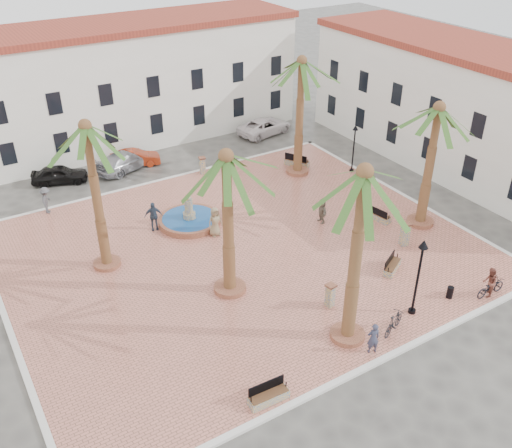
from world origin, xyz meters
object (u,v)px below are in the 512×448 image
object	(u,v)px
palm_sw	(227,174)
litter_bin	(450,292)
bench_se	(392,266)
bench_s	(269,396)
pedestrian_fountain_a	(215,222)
palm_s	(363,192)
palm_nw	(88,142)
bicycle_b	(394,323)
cyclist_b	(490,282)
palm_e	(437,122)
cyclist_a	(373,338)
pedestrian_east	(322,211)
car_red	(135,158)
bollard_n	(202,165)
bicycle_a	(491,287)
bench_e	(378,216)
lamppost_e	(354,140)
bollard_e	(405,234)
pedestrian_north	(46,200)
pedestrian_fountain_b	(153,216)
bollard_se	(330,295)
car_white	(265,126)
car_black	(59,174)
fountain	(190,219)
palm_ne	(301,74)
car_silver	(126,161)
lamppost_s	(420,265)
bench_ne	(297,162)

from	to	relation	value
palm_sw	litter_bin	bearing A→B (deg)	-34.81
palm_sw	bench_se	bearing A→B (deg)	-20.25
bench_s	litter_bin	bearing A→B (deg)	6.87
bench_s	pedestrian_fountain_a	distance (m)	13.35
palm_s	bench_s	bearing A→B (deg)	-165.69
palm_nw	bicycle_b	world-z (taller)	palm_nw
bench_s	cyclist_b	xyz separation A→B (m)	(13.47, 0.01, 0.56)
palm_e	cyclist_a	distance (m)	13.88
pedestrian_east	car_red	size ratio (longest dim) A/B	0.43
bollard_n	litter_bin	world-z (taller)	bollard_n
car_red	bicycle_a	bearing A→B (deg)	-140.48
palm_nw	cyclist_a	world-z (taller)	palm_nw
bench_e	lamppost_e	world-z (taller)	lamppost_e
bollard_e	bollard_n	bearing A→B (deg)	111.08
bicycle_a	palm_nw	bearing A→B (deg)	52.76
bench_e	pedestrian_north	xyz separation A→B (m)	(-17.64, 11.91, 0.65)
bollard_n	bicycle_b	bearing A→B (deg)	-90.37
bench_e	cyclist_a	xyz separation A→B (m)	(-8.36, -8.89, 0.55)
cyclist_a	pedestrian_north	distance (m)	22.78
bicycle_a	pedestrian_fountain_b	size ratio (longest dim) A/B	1.00
palm_s	lamppost_e	bearing A→B (deg)	49.63
bench_e	bollard_se	bearing A→B (deg)	113.40
palm_e	car_white	xyz separation A→B (m)	(-0.15, 18.07, -6.15)
car_red	pedestrian_fountain_a	bearing A→B (deg)	-160.07
bollard_se	litter_bin	size ratio (longest dim) A/B	2.01
cyclist_a	bicycle_b	distance (m)	1.88
pedestrian_east	car_black	bearing A→B (deg)	-127.99
fountain	bollard_e	size ratio (longest dim) A/B	2.61
bollard_se	pedestrian_east	distance (m)	8.36
litter_bin	pedestrian_east	world-z (taller)	pedestrian_east
palm_s	pedestrian_north	xyz separation A→B (m)	(-8.98, 19.44, -6.78)
cyclist_a	pedestrian_east	distance (m)	11.72
palm_ne	bollard_n	distance (m)	9.67
litter_bin	car_silver	size ratio (longest dim) A/B	0.13
bollard_se	pedestrian_fountain_a	distance (m)	9.18
palm_nw	pedestrian_north	bearing A→B (deg)	99.32
palm_s	lamppost_s	size ratio (longest dim) A/B	2.11
cyclist_a	pedestrian_fountain_a	size ratio (longest dim) A/B	0.86
bollard_e	palm_sw	bearing A→B (deg)	171.79
palm_ne	bicycle_a	distance (m)	18.55
palm_nw	pedestrian_north	world-z (taller)	palm_nw
bench_se	fountain	bearing A→B (deg)	96.45
pedestrian_fountain_b	pedestrian_north	bearing A→B (deg)	147.52
palm_e	bollard_n	size ratio (longest dim) A/B	6.07
bench_s	car_silver	world-z (taller)	car_silver
cyclist_b	pedestrian_fountain_b	world-z (taller)	pedestrian_fountain_b
bicycle_b	car_black	world-z (taller)	car_black
bench_ne	bollard_n	distance (m)	7.16
palm_e	pedestrian_east	distance (m)	8.56
palm_sw	palm_s	bearing A→B (deg)	-64.09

